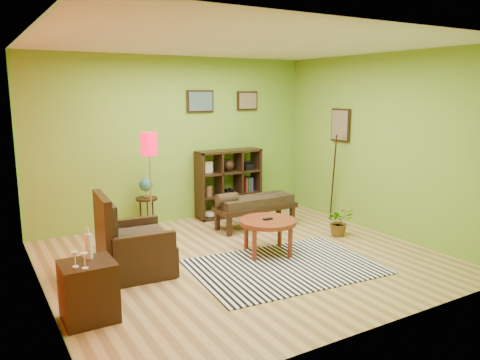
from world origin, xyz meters
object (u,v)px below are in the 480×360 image
coffee_table (268,224)px  armchair (131,249)px  bench (253,204)px  side_cabinet (89,291)px  globe_table (146,190)px  floor_lamp (149,154)px  cube_shelf (229,183)px  potted_plant (339,225)px

coffee_table → armchair: 1.87m
coffee_table → bench: size_ratio=0.56×
side_cabinet → globe_table: side_cabinet is taller
floor_lamp → cube_shelf: 1.96m
coffee_table → cube_shelf: 2.10m
coffee_table → bench: bench is taller
side_cabinet → globe_table: bearing=60.0°
floor_lamp → cube_shelf: floor_lamp is taller
armchair → globe_table: armchair is taller
bench → globe_table: bearing=152.3°
armchair → side_cabinet: (-0.73, -0.97, -0.01)m
globe_table → bench: bearing=-27.7°
globe_table → coffee_table: bearing=-61.9°
cube_shelf → side_cabinet: bearing=-138.7°
floor_lamp → bench: size_ratio=1.16×
potted_plant → globe_table: bearing=143.0°
side_cabinet → coffee_table: bearing=15.4°
armchair → bench: (2.34, 0.90, 0.10)m
globe_table → cube_shelf: cube_shelf is taller
globe_table → potted_plant: 3.11m
armchair → cube_shelf: cube_shelf is taller
armchair → globe_table: size_ratio=1.19×
floor_lamp → coffee_table: bearing=-49.4°
cube_shelf → bench: bearing=-92.4°
coffee_table → armchair: (-1.85, 0.26, -0.11)m
armchair → floor_lamp: (0.67, 1.12, 1.01)m
cube_shelf → coffee_table: bearing=-104.7°
cube_shelf → bench: cube_shelf is taller
armchair → bench: armchair is taller
globe_table → potted_plant: globe_table is taller
globe_table → bench: globe_table is taller
floor_lamp → bench: (1.67, -0.22, -0.91)m
cube_shelf → bench: (-0.04, -0.87, -0.19)m
globe_table → potted_plant: bearing=-37.0°
bench → armchair: bearing=-159.1°
globe_table → cube_shelf: (1.57, 0.06, -0.05)m
armchair → globe_table: (0.81, 1.70, 0.34)m
coffee_table → globe_table: size_ratio=0.92×
armchair → potted_plant: size_ratio=2.26×
side_cabinet → floor_lamp: 2.71m
coffee_table → side_cabinet: 2.68m
coffee_table → cube_shelf: (0.53, 2.02, 0.18)m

